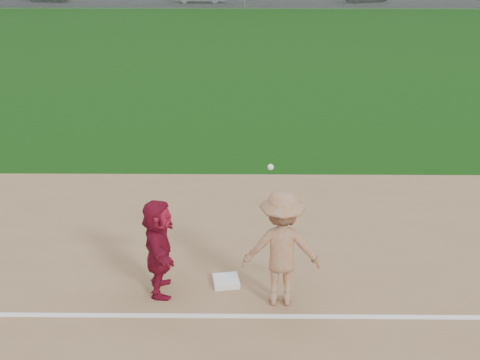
{
  "coord_description": "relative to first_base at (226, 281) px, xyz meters",
  "views": [
    {
      "loc": [
        0.1,
        -8.39,
        5.33
      ],
      "look_at": [
        0.0,
        1.5,
        1.3
      ],
      "focal_mm": 45.0,
      "sensor_mm": 36.0,
      "label": 1
    }
  ],
  "objects": [
    {
      "name": "parking_asphalt",
      "position": [
        0.21,
        45.88,
        -0.06
      ],
      "size": [
        120.0,
        10.0,
        0.01
      ],
      "primitive_type": "cube",
      "color": "black",
      "rests_on": "ground"
    },
    {
      "name": "ground",
      "position": [
        0.21,
        -0.12,
        -0.07
      ],
      "size": [
        160.0,
        160.0,
        0.0
      ],
      "primitive_type": "plane",
      "color": "#103B0B",
      "rests_on": "ground"
    },
    {
      "name": "foul_line",
      "position": [
        0.21,
        -0.92,
        -0.04
      ],
      "size": [
        60.0,
        0.1,
        0.01
      ],
      "primitive_type": "cube",
      "color": "white",
      "rests_on": "infield_dirt"
    },
    {
      "name": "first_base_play",
      "position": [
        0.86,
        -0.5,
        0.88
      ],
      "size": [
        1.22,
        0.72,
        2.27
      ],
      "color": "gray",
      "rests_on": "infield_dirt"
    },
    {
      "name": "base_runner",
      "position": [
        -1.04,
        -0.24,
        0.75
      ],
      "size": [
        0.66,
        1.54,
        1.6
      ],
      "primitive_type": "imported",
      "rotation": [
        0.0,
        0.0,
        1.7
      ],
      "color": "maroon",
      "rests_on": "infield_dirt"
    },
    {
      "name": "first_base",
      "position": [
        0.0,
        0.0,
        0.0
      ],
      "size": [
        0.47,
        0.47,
        0.09
      ],
      "primitive_type": "cube",
      "rotation": [
        0.0,
        0.0,
        0.15
      ],
      "color": "white",
      "rests_on": "infield_dirt"
    }
  ]
}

